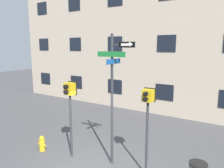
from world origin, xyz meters
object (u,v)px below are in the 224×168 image
Objects in this scene: street_sign_pole at (114,90)px; pedestrian_signal_right at (148,109)px; pedestrian_signal_left at (70,98)px; fire_hydrant at (42,144)px.

street_sign_pole reaches higher than pedestrian_signal_right.
pedestrian_signal_right is (1.23, -0.01, -0.45)m from street_sign_pole.
pedestrian_signal_left is at bearing -172.17° from pedestrian_signal_right.
street_sign_pole is 1.31m from pedestrian_signal_right.
street_sign_pole is at bearing 13.69° from fire_hydrant.
pedestrian_signal_right is (2.83, 0.39, -0.05)m from pedestrian_signal_left.
pedestrian_signal_right is at bearing 7.83° from pedestrian_signal_left.
pedestrian_signal_left is 2.86m from pedestrian_signal_right.
pedestrian_signal_right is 4.60× the size of fire_hydrant.
fire_hydrant is at bearing -166.63° from pedestrian_signal_left.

